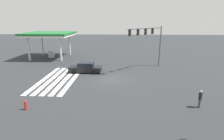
{
  "coord_description": "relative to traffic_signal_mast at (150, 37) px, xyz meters",
  "views": [
    {
      "loc": [
        21.5,
        1.0,
        7.5
      ],
      "look_at": [
        0.0,
        0.0,
        1.33
      ],
      "focal_mm": 28.0,
      "sensor_mm": 36.0,
      "label": 1
    }
  ],
  "objects": [
    {
      "name": "fire_hydrant",
      "position": [
        13.66,
        -12.54,
        -4.62
      ],
      "size": [
        0.22,
        0.22,
        0.86
      ],
      "color": "red",
      "rests_on": "ground_plane"
    },
    {
      "name": "gas_station_canopy",
      "position": [
        -8.15,
        -18.67,
        -0.45
      ],
      "size": [
        8.91,
        8.91,
        5.12
      ],
      "color": "silver",
      "rests_on": "ground_plane"
    },
    {
      "name": "pedestrian",
      "position": [
        12.56,
        2.65,
        -4.14
      ],
      "size": [
        0.42,
        0.4,
        1.63
      ],
      "rotation": [
        0.0,
        0.0,
        -2.29
      ],
      "color": "#38383D",
      "rests_on": "ground_plane"
    },
    {
      "name": "crosswalk_markings",
      "position": [
        5.44,
        -12.48,
        -5.05
      ],
      "size": [
        10.86,
        4.4,
        0.01
      ],
      "rotation": [
        0.0,
        0.0,
        1.57
      ],
      "color": "silver",
      "rests_on": "ground_plane"
    },
    {
      "name": "car_2",
      "position": [
        2.26,
        -9.5,
        -4.34
      ],
      "size": [
        2.11,
        4.74,
        1.54
      ],
      "rotation": [
        0.0,
        0.0,
        -1.59
      ],
      "color": "black",
      "rests_on": "ground_plane"
    },
    {
      "name": "traffic_signal_mast",
      "position": [
        0.0,
        0.0,
        0.0
      ],
      "size": [
        5.74,
        5.74,
        6.58
      ],
      "rotation": [
        0.0,
        0.0,
        -0.79
      ],
      "color": "#47474C",
      "rests_on": "ground_plane"
    },
    {
      "name": "ground_plane",
      "position": [
        5.44,
        -5.44,
        -5.05
      ],
      "size": [
        148.52,
        148.52,
        0.0
      ],
      "primitive_type": "plane",
      "color": "#2B2D30"
    }
  ]
}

